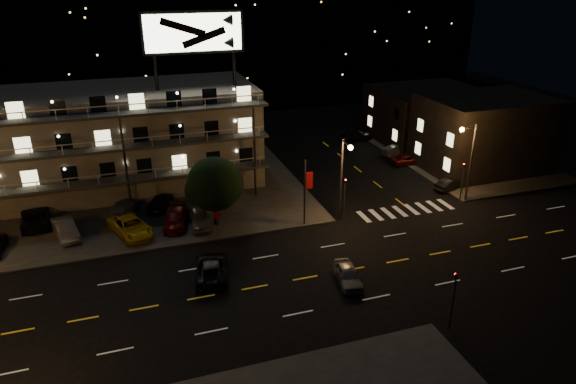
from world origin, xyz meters
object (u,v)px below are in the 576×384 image
object	(u,v)px
lot_car_4	(200,218)
lot_car_2	(131,226)
lot_car_7	(123,209)
road_car_east	(348,275)
road_car_west	(211,268)
tree	(214,186)
side_car_0	(450,184)

from	to	relation	value
lot_car_4	lot_car_2	bearing A→B (deg)	179.97
lot_car_4	lot_car_7	world-z (taller)	lot_car_4
road_car_east	lot_car_4	bearing A→B (deg)	135.04
lot_car_7	road_car_west	distance (m)	14.14
road_car_west	lot_car_2	bearing A→B (deg)	-47.17
tree	lot_car_2	world-z (taller)	tree
tree	lot_car_7	bearing A→B (deg)	150.93
side_car_0	road_car_east	world-z (taller)	road_car_east
side_car_0	road_car_east	xyz separation A→B (m)	(-17.86, -12.90, 0.07)
side_car_0	road_car_west	size ratio (longest dim) A/B	0.72
lot_car_4	lot_car_7	size ratio (longest dim) A/B	0.86
tree	lot_car_4	distance (m)	3.40
lot_car_2	lot_car_7	world-z (taller)	lot_car_2
lot_car_2	lot_car_7	distance (m)	4.03
lot_car_4	road_car_west	distance (m)	8.51
lot_car_4	side_car_0	xyz separation A→B (m)	(26.87, 0.30, -0.28)
lot_car_2	road_car_west	size ratio (longest dim) A/B	1.06
tree	lot_car_7	xyz separation A→B (m)	(-8.00, 4.45, -3.09)
tree	side_car_0	size ratio (longest dim) A/B	1.74
lot_car_2	lot_car_4	world-z (taller)	lot_car_2
lot_car_7	road_car_west	size ratio (longest dim) A/B	0.98
tree	lot_car_7	distance (m)	9.66
side_car_0	road_car_west	distance (m)	28.80
lot_car_4	road_car_east	xyz separation A→B (m)	(9.01, -12.60, -0.22)
lot_car_2	side_car_0	bearing A→B (deg)	-19.94
tree	lot_car_4	size ratio (longest dim) A/B	1.47
lot_car_4	road_car_east	world-z (taller)	lot_car_4
tree	side_car_0	bearing A→B (deg)	0.96
lot_car_2	side_car_0	distance (m)	32.96
tree	road_car_west	world-z (taller)	tree
lot_car_7	road_car_east	distance (m)	23.00
tree	lot_car_2	xyz separation A→B (m)	(-7.52, 0.44, -3.06)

